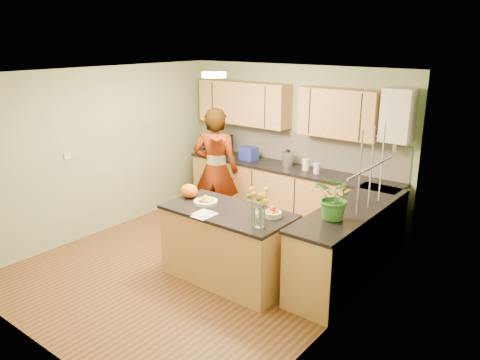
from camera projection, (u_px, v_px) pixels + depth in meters
The scene contains 28 objects.
floor at pixel (202, 264), 6.25m from camera, with size 4.50×4.50×0.00m, color #523317.
ceiling at pixel (197, 73), 5.51m from camera, with size 4.00×4.50×0.02m, color silver.
wall_back at pixel (294, 144), 7.57m from camera, with size 4.00×0.02×2.50m, color gray.
wall_front at pixel (29, 230), 4.18m from camera, with size 4.00×0.02×2.50m, color gray.
wall_left at pixel (102, 151), 7.06m from camera, with size 0.02×4.50×2.50m, color gray.
wall_right at pixel (346, 209), 4.70m from camera, with size 0.02×4.50×2.50m, color gray.
back_counter at pixel (288, 195), 7.52m from camera, with size 3.64×0.62×0.94m.
right_counter at pixel (350, 244), 5.75m from camera, with size 0.62×2.24×0.94m.
splashback at pixel (299, 148), 7.52m from camera, with size 3.60×0.02×0.52m, color beige.
upper_cabinets at pixel (280, 107), 7.37m from camera, with size 3.20×0.34×0.70m.
boiler at pixel (398, 116), 6.26m from camera, with size 0.40×0.30×0.86m.
window_right at pixel (372, 168), 5.07m from camera, with size 0.01×1.30×1.05m.
light_switch at pixel (67, 156), 6.58m from camera, with size 0.02×0.09×0.09m, color silver.
ceiling_lamp at pixel (214, 75), 5.75m from camera, with size 0.30×0.30×0.07m.
peninsula_island at pixel (228, 245), 5.75m from camera, with size 1.60×0.82×0.92m.
fruit_dish at pixel (206, 201), 5.81m from camera, with size 0.30×0.30×0.10m.
orange_bowl at pixel (273, 212), 5.39m from camera, with size 0.21×0.21×0.12m.
flower_vase at pixel (260, 198), 5.03m from camera, with size 0.27×0.27×0.50m.
orange_bag at pixel (189, 191), 6.03m from camera, with size 0.23×0.20×0.18m, color orange.
papers at pixel (205, 215), 5.45m from camera, with size 0.20×0.28×0.01m, color silver.
violinist at pixel (216, 170), 7.12m from camera, with size 0.70×0.46×1.92m, color tan.
violin at pixel (216, 137), 6.67m from camera, with size 0.66×0.26×0.13m, color #491004, non-canonical shape.
microwave at pixel (217, 144), 8.26m from camera, with size 0.53×0.36×0.30m, color silver.
blue_box at pixel (249, 153), 7.77m from camera, with size 0.27×0.20×0.22m, color #212D98.
kettle at pixel (288, 158), 7.40m from camera, with size 0.17×0.17×0.31m.
jar_cream at pixel (306, 165), 7.18m from camera, with size 0.11×0.11×0.17m, color beige.
jar_white at pixel (317, 168), 7.01m from camera, with size 0.10×0.10×0.15m, color silver.
potted_plant at pixel (336, 198), 5.18m from camera, with size 0.47×0.41×0.52m, color #347226.
Camera 1 is at (3.87, -4.13, 2.91)m, focal length 35.00 mm.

